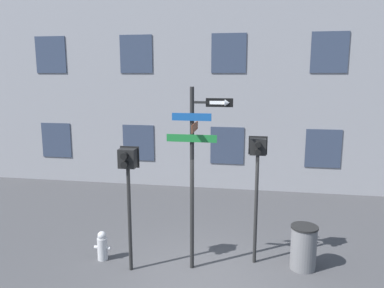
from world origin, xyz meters
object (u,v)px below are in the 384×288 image
Objects in this scene: pedestrian_signal_right at (257,165)px; trash_bin at (303,247)px; pedestrian_signal_left at (128,174)px; street_sign_pole at (195,163)px; fire_hydrant at (102,246)px.

pedestrian_signal_right is 2.95× the size of trash_bin.
pedestrian_signal_left is 0.94× the size of pedestrian_signal_right.
street_sign_pole is at bearing 12.67° from pedestrian_signal_left.
pedestrian_signal_left is at bearing -169.29° from trash_bin.
street_sign_pole is 1.37× the size of pedestrian_signal_right.
street_sign_pole reaches higher than fire_hydrant.
fire_hydrant is (-3.51, -0.46, -1.97)m from pedestrian_signal_right.
pedestrian_signal_right reaches higher than trash_bin.
street_sign_pole is 1.41m from pedestrian_signal_right.
trash_bin is at bearing 4.65° from fire_hydrant.
pedestrian_signal_right is at bearing 7.54° from fire_hydrant.
street_sign_pole is 3.09m from trash_bin.
pedestrian_signal_left is (-1.39, -0.31, -0.22)m from street_sign_pole.
fire_hydrant is at bearing 157.12° from pedestrian_signal_left.
street_sign_pole reaches higher than trash_bin.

